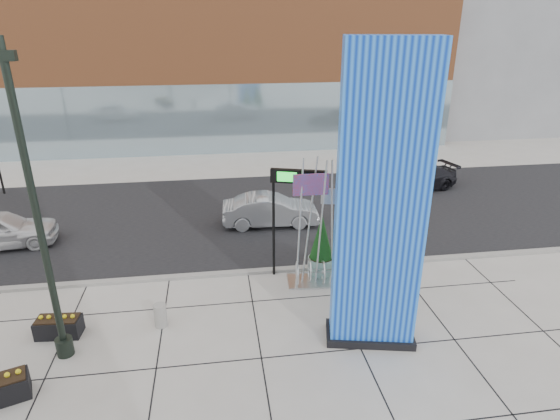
{
  "coord_description": "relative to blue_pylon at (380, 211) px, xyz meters",
  "views": [
    {
      "loc": [
        -0.04,
        -11.97,
        9.15
      ],
      "look_at": [
        1.98,
        2.0,
        3.41
      ],
      "focal_mm": 30.0,
      "sensor_mm": 36.0,
      "label": 1
    }
  ],
  "objects": [
    {
      "name": "ground",
      "position": [
        -4.42,
        0.53,
        -4.27
      ],
      "size": [
        160.0,
        160.0,
        0.0
      ],
      "primitive_type": "plane",
      "color": "#9E9991",
      "rests_on": "ground"
    },
    {
      "name": "street_asphalt",
      "position": [
        -4.42,
        10.53,
        -4.26
      ],
      "size": [
        80.0,
        12.0,
        0.02
      ],
      "primitive_type": "cube",
      "color": "black",
      "rests_on": "ground"
    },
    {
      "name": "curb_edge",
      "position": [
        -4.42,
        4.53,
        -4.21
      ],
      "size": [
        80.0,
        0.3,
        0.12
      ],
      "primitive_type": "cube",
      "color": "gray",
      "rests_on": "ground"
    },
    {
      "name": "tower_podium",
      "position": [
        -3.42,
        27.53,
        1.23
      ],
      "size": [
        34.0,
        10.0,
        11.0
      ],
      "primitive_type": "cube",
      "color": "#AE5E32",
      "rests_on": "ground"
    },
    {
      "name": "tower_glass_front",
      "position": [
        -3.42,
        22.73,
        -1.77
      ],
      "size": [
        34.0,
        0.6,
        5.0
      ],
      "primitive_type": "cube",
      "color": "#8CA5B2",
      "rests_on": "ground"
    },
    {
      "name": "building_grey_parking",
      "position": [
        21.58,
        32.53,
        4.73
      ],
      "size": [
        20.0,
        18.0,
        18.0
      ],
      "primitive_type": "cube",
      "color": "slate",
      "rests_on": "ground"
    },
    {
      "name": "blue_pylon",
      "position": [
        0.0,
        0.0,
        0.0
      ],
      "size": [
        2.83,
        1.7,
        8.83
      ],
      "rotation": [
        0.0,
        0.0,
        -0.21
      ],
      "color": "#0C34B4",
      "rests_on": "ground"
    },
    {
      "name": "lamp_post",
      "position": [
        -9.11,
        0.54,
        -0.65
      ],
      "size": [
        0.56,
        0.49,
        8.85
      ],
      "rotation": [
        0.0,
        0.0,
        0.05
      ],
      "color": "black",
      "rests_on": "ground"
    },
    {
      "name": "public_art_sculpture",
      "position": [
        -0.9,
        3.52,
        -2.99
      ],
      "size": [
        2.22,
        1.26,
        4.85
      ],
      "rotation": [
        0.0,
        0.0,
        -0.09
      ],
      "color": "silver",
      "rests_on": "ground"
    },
    {
      "name": "concrete_bollard",
      "position": [
        -6.45,
        1.56,
        -3.87
      ],
      "size": [
        0.4,
        0.4,
        0.79
      ],
      "primitive_type": "cylinder",
      "color": "gray",
      "rests_on": "ground"
    },
    {
      "name": "overhead_street_sign",
      "position": [
        -1.69,
        4.33,
        -0.59
      ],
      "size": [
        1.98,
        0.78,
        4.28
      ],
      "rotation": [
        0.0,
        0.0,
        -0.3
      ],
      "color": "black",
      "rests_on": "ground"
    },
    {
      "name": "round_planter_east",
      "position": [
        0.63,
        2.33,
        -3.1
      ],
      "size": [
        0.98,
        0.98,
        2.46
      ],
      "color": "#83B0A7",
      "rests_on": "ground"
    },
    {
      "name": "round_planter_mid",
      "position": [
        0.78,
        4.13,
        -3.2
      ],
      "size": [
        0.9,
        0.9,
        2.25
      ],
      "color": "#83B0A7",
      "rests_on": "ground"
    },
    {
      "name": "round_planter_west",
      "position": [
        -0.62,
        4.13,
        -3.09
      ],
      "size": [
        0.99,
        0.99,
        2.48
      ],
      "color": "#83B0A7",
      "rests_on": "ground"
    },
    {
      "name": "box_planter_north",
      "position": [
        -9.55,
        1.53,
        -3.93
      ],
      "size": [
        1.39,
        0.78,
        0.74
      ],
      "rotation": [
        0.0,
        0.0,
        -0.08
      ],
      "color": "black",
      "rests_on": "ground"
    },
    {
      "name": "car_silver_mid",
      "position": [
        -1.96,
        9.03,
        -3.52
      ],
      "size": [
        4.6,
        1.78,
        1.5
      ],
      "primitive_type": "imported",
      "rotation": [
        0.0,
        0.0,
        1.53
      ],
      "color": "#94969B",
      "rests_on": "ground"
    },
    {
      "name": "car_dark_east",
      "position": [
        7.04,
        12.87,
        -3.56
      ],
      "size": [
        5.19,
        3.1,
        1.41
      ],
      "primitive_type": "imported",
      "rotation": [
        0.0,
        0.0,
        -1.32
      ],
      "color": "black",
      "rests_on": "ground"
    }
  ]
}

